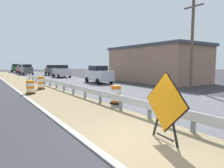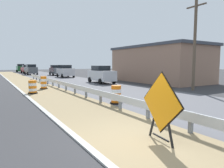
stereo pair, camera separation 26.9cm
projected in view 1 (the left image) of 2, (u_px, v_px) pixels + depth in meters
name	position (u px, v px, depth m)	size (l,w,h in m)	color
ground_plane	(136.00, 141.00, 5.83)	(160.00, 160.00, 0.00)	#333335
median_dirt_strip	(149.00, 137.00, 6.10)	(3.41, 120.00, 0.01)	#8E7A56
curb_near_edge	(96.00, 151.00, 5.12)	(0.20, 120.00, 0.11)	#ADADA8
guardrail_median	(148.00, 106.00, 8.16)	(0.18, 50.93, 0.71)	silver
warning_sign_diamond	(165.00, 105.00, 5.70)	(0.26, 1.76, 2.03)	black
traffic_barrel_nearest	(116.00, 95.00, 11.22)	(0.69, 0.69, 1.03)	orange
traffic_barrel_close	(30.00, 88.00, 14.87)	(0.71, 0.71, 1.00)	orange
traffic_barrel_mid	(41.00, 83.00, 17.63)	(0.65, 0.65, 1.14)	orange
car_lead_near_lane	(26.00, 70.00, 41.39)	(2.18, 4.60, 2.14)	#4C5156
car_trailing_near_lane	(52.00, 70.00, 39.48)	(2.05, 4.11, 2.01)	#4C5156
car_lead_far_lane	(22.00, 69.00, 47.58)	(2.17, 4.53, 2.01)	maroon
car_mid_far_lane	(62.00, 71.00, 33.57)	(2.21, 4.30, 2.06)	silver
car_trailing_far_lane	(16.00, 68.00, 53.64)	(2.18, 4.33, 2.22)	#195128
car_distant_a	(99.00, 74.00, 23.34)	(2.05, 4.44, 2.03)	silver
roadside_shop_near	(156.00, 64.00, 25.26)	(6.63, 12.41, 4.46)	#93705B
utility_pole_near	(192.00, 44.00, 16.74)	(0.24, 1.80, 7.43)	brown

